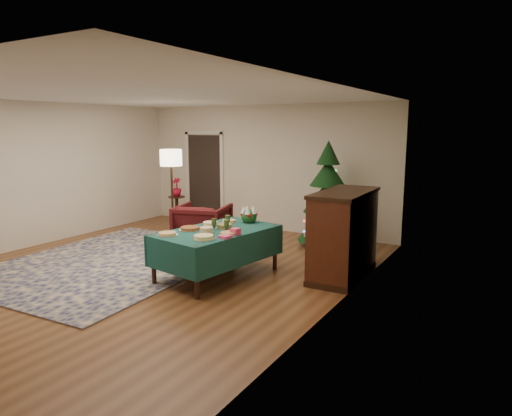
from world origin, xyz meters
The scene contains 24 objects.
room_shell centered at (0.00, 0.00, 1.35)m, with size 7.00×7.00×7.00m.
doorway centered at (-1.60, 3.48, 1.10)m, with size 1.08×0.04×2.16m.
rug centered at (-0.87, -0.04, 0.01)m, with size 3.20×4.20×0.02m, color #141D4D.
buffet_table centered at (1.05, 0.24, 0.57)m, with size 1.36×1.99×0.72m.
platter_0 centered at (0.66, -0.41, 0.74)m, with size 0.29×0.29×0.04m.
platter_1 centered at (1.24, -0.33, 0.75)m, with size 0.31×0.31×0.06m.
platter_2 centered at (0.72, 0.02, 0.74)m, with size 0.33×0.33×0.05m.
platter_3 centered at (1.07, -0.05, 0.76)m, with size 0.22×0.22×0.10m.
platter_4 centered at (1.38, 0.06, 0.74)m, with size 0.28×0.28×0.04m.
platter_5 centered at (0.76, 0.47, 0.74)m, with size 0.27×0.27×0.05m.
platter_6 centered at (1.10, 0.37, 0.75)m, with size 0.26×0.26×0.07m.
platter_7 centered at (0.90, 0.79, 0.74)m, with size 0.25×0.25×0.04m.
goblet_0 centered at (1.04, 0.55, 0.81)m, with size 0.08×0.08×0.17m.
goblet_1 centered at (1.22, 0.25, 0.81)m, with size 0.08×0.08×0.17m.
goblet_2 centered at (1.01, 0.22, 0.81)m, with size 0.08×0.08×0.17m.
napkin_stack centered at (1.44, -0.12, 0.74)m, with size 0.14×0.14×0.04m, color #F54478.
gift_box centered at (1.47, 0.10, 0.77)m, with size 0.11×0.11×0.10m, color #E53F66.
centerpiece centered at (1.18, 0.94, 0.84)m, with size 0.26×0.26×0.30m.
armchair centered at (-0.10, 1.41, 0.46)m, with size 0.90×0.84×0.92m, color #420E10.
floor_lamp centered at (-1.16, 1.80, 1.52)m, with size 0.43×0.43×1.79m.
side_table centered at (-1.87, 2.76, 0.33)m, with size 0.38×0.38×0.68m.
potted_plant centered at (-1.87, 2.76, 0.79)m, with size 0.23×0.42×0.23m, color #A90C2A.
christmas_tree centered at (1.76, 2.81, 0.89)m, with size 1.14×1.14×1.99m.
piano centered at (2.66, 1.21, 0.63)m, with size 0.75×1.52×1.30m.
Camera 1 is at (4.91, -5.15, 2.21)m, focal length 32.00 mm.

